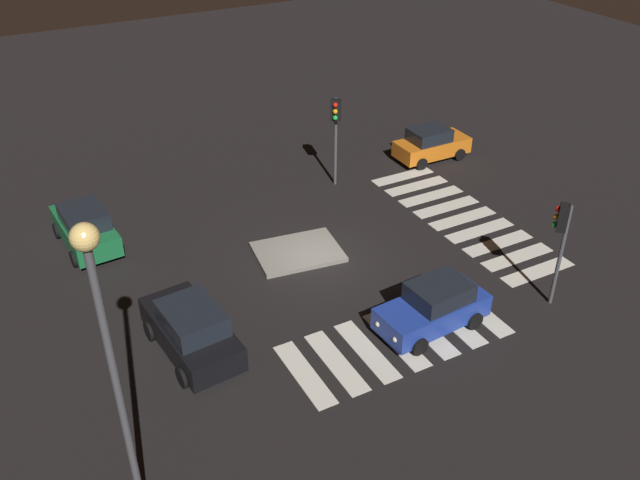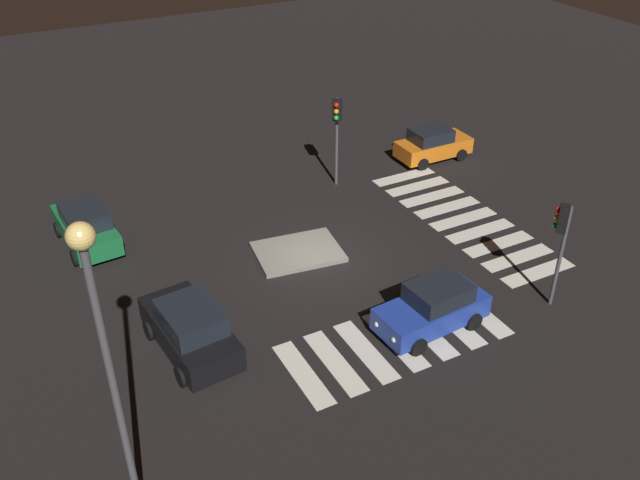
{
  "view_description": "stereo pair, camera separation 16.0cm",
  "coord_description": "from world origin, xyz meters",
  "px_view_note": "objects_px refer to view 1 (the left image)",
  "views": [
    {
      "loc": [
        -10.55,
        -19.54,
        14.95
      ],
      "look_at": [
        0.0,
        0.0,
        1.0
      ],
      "focal_mm": 38.2,
      "sensor_mm": 36.0,
      "label": 1
    },
    {
      "loc": [
        -10.41,
        -19.62,
        14.95
      ],
      "look_at": [
        0.0,
        0.0,
        1.0
      ],
      "focal_mm": 38.2,
      "sensor_mm": 36.0,
      "label": 2
    }
  ],
  "objects_px": {
    "car_green": "(85,227)",
    "street_lamp": "(108,345)",
    "car_black": "(191,330)",
    "traffic_light_east": "(561,230)",
    "car_orange": "(431,144)",
    "traffic_light_north": "(336,121)",
    "traffic_island": "(298,252)",
    "car_blue": "(434,307)"
  },
  "relations": [
    {
      "from": "car_green",
      "to": "street_lamp",
      "type": "relative_size",
      "value": 0.49
    },
    {
      "from": "car_black",
      "to": "traffic_light_east",
      "type": "bearing_deg",
      "value": -111.4
    },
    {
      "from": "car_orange",
      "to": "traffic_light_east",
      "type": "relative_size",
      "value": 0.97
    },
    {
      "from": "car_orange",
      "to": "traffic_light_east",
      "type": "height_order",
      "value": "traffic_light_east"
    },
    {
      "from": "traffic_light_east",
      "to": "traffic_light_north",
      "type": "distance_m",
      "value": 11.75
    },
    {
      "from": "car_black",
      "to": "street_lamp",
      "type": "bearing_deg",
      "value": 144.55
    },
    {
      "from": "traffic_island",
      "to": "car_black",
      "type": "height_order",
      "value": "car_black"
    },
    {
      "from": "car_blue",
      "to": "car_green",
      "type": "height_order",
      "value": "car_green"
    },
    {
      "from": "car_blue",
      "to": "car_black",
      "type": "bearing_deg",
      "value": -23.54
    },
    {
      "from": "traffic_island",
      "to": "traffic_light_north",
      "type": "relative_size",
      "value": 0.86
    },
    {
      "from": "car_orange",
      "to": "traffic_light_north",
      "type": "height_order",
      "value": "traffic_light_north"
    },
    {
      "from": "car_blue",
      "to": "traffic_light_east",
      "type": "relative_size",
      "value": 1.02
    },
    {
      "from": "street_lamp",
      "to": "car_green",
      "type": "bearing_deg",
      "value": 83.44
    },
    {
      "from": "traffic_light_north",
      "to": "street_lamp",
      "type": "bearing_deg",
      "value": -9.3
    },
    {
      "from": "car_orange",
      "to": "traffic_light_north",
      "type": "xyz_separation_m",
      "value": [
        -5.7,
        -0.22,
        2.41
      ]
    },
    {
      "from": "traffic_island",
      "to": "traffic_light_east",
      "type": "xyz_separation_m",
      "value": [
        6.46,
        -7.06,
        2.93
      ]
    },
    {
      "from": "traffic_island",
      "to": "traffic_light_east",
      "type": "height_order",
      "value": "traffic_light_east"
    },
    {
      "from": "traffic_island",
      "to": "car_orange",
      "type": "distance_m",
      "value": 11.0
    },
    {
      "from": "car_orange",
      "to": "car_green",
      "type": "xyz_separation_m",
      "value": [
        -17.15,
        -0.09,
        0.06
      ]
    },
    {
      "from": "traffic_island",
      "to": "car_orange",
      "type": "xyz_separation_m",
      "value": [
        9.92,
        4.69,
        0.73
      ]
    },
    {
      "from": "traffic_island",
      "to": "street_lamp",
      "type": "height_order",
      "value": "street_lamp"
    },
    {
      "from": "traffic_island",
      "to": "car_blue",
      "type": "height_order",
      "value": "car_blue"
    },
    {
      "from": "car_blue",
      "to": "traffic_island",
      "type": "bearing_deg",
      "value": -76.69
    },
    {
      "from": "car_orange",
      "to": "car_black",
      "type": "xyz_separation_m",
      "value": [
        -15.55,
        -8.29,
        0.11
      ]
    },
    {
      "from": "traffic_light_north",
      "to": "car_blue",
      "type": "bearing_deg",
      "value": 22.8
    },
    {
      "from": "traffic_island",
      "to": "traffic_light_east",
      "type": "relative_size",
      "value": 0.92
    },
    {
      "from": "traffic_island",
      "to": "car_blue",
      "type": "relative_size",
      "value": 0.9
    },
    {
      "from": "traffic_island",
      "to": "car_blue",
      "type": "xyz_separation_m",
      "value": [
        1.99,
        -6.25,
        0.76
      ]
    },
    {
      "from": "car_orange",
      "to": "traffic_light_north",
      "type": "distance_m",
      "value": 6.2
    },
    {
      "from": "car_black",
      "to": "traffic_light_east",
      "type": "distance_m",
      "value": 12.75
    },
    {
      "from": "traffic_light_east",
      "to": "car_blue",
      "type": "bearing_deg",
      "value": 35.76
    },
    {
      "from": "car_orange",
      "to": "car_blue",
      "type": "relative_size",
      "value": 0.95
    },
    {
      "from": "street_lamp",
      "to": "car_orange",
      "type": "bearing_deg",
      "value": 36.38
    },
    {
      "from": "traffic_island",
      "to": "car_green",
      "type": "distance_m",
      "value": 8.61
    },
    {
      "from": "car_green",
      "to": "street_lamp",
      "type": "bearing_deg",
      "value": 169.03
    },
    {
      "from": "traffic_island",
      "to": "traffic_light_north",
      "type": "height_order",
      "value": "traffic_light_north"
    },
    {
      "from": "car_black",
      "to": "car_green",
      "type": "distance_m",
      "value": 8.36
    },
    {
      "from": "car_green",
      "to": "traffic_light_east",
      "type": "bearing_deg",
      "value": -134.83
    },
    {
      "from": "car_orange",
      "to": "car_black",
      "type": "bearing_deg",
      "value": -151.67
    },
    {
      "from": "car_blue",
      "to": "car_green",
      "type": "distance_m",
      "value": 14.25
    },
    {
      "from": "traffic_island",
      "to": "traffic_light_north",
      "type": "distance_m",
      "value": 6.9
    },
    {
      "from": "car_orange",
      "to": "car_green",
      "type": "distance_m",
      "value": 17.15
    }
  ]
}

